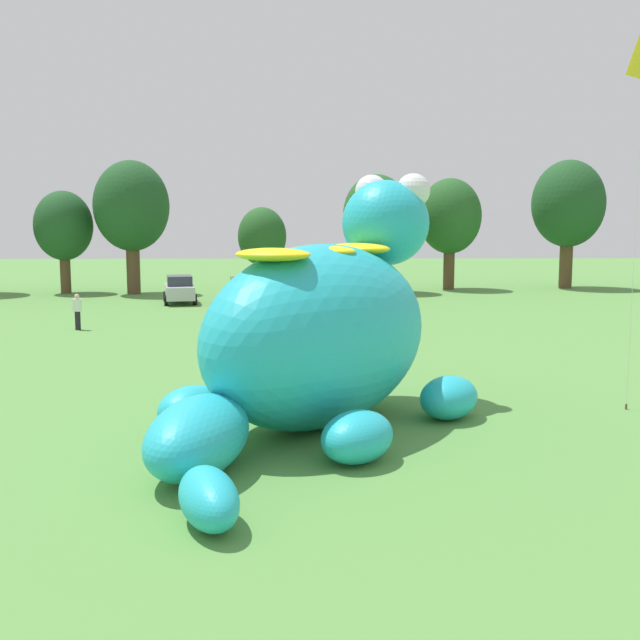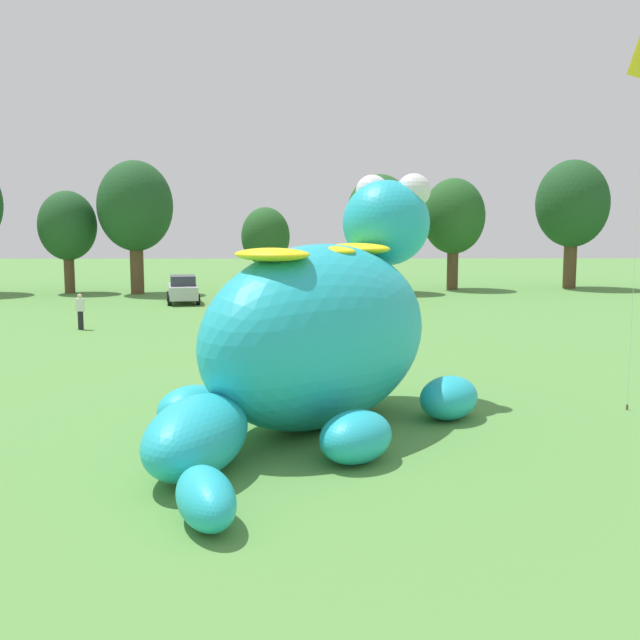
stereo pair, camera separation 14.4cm
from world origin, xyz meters
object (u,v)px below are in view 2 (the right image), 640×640
car_silver (183,289)px  car_orange (304,290)px  giant_inflatable_creature (321,332)px  car_white (368,291)px  spectator_mid_field (356,352)px  car_red (247,292)px  spectator_by_cars (80,312)px  spectator_near_inflatable (405,296)px

car_silver → car_orange: 7.55m
giant_inflatable_creature → car_white: (3.28, 27.46, -1.54)m
giant_inflatable_creature → spectator_mid_field: 6.34m
car_red → spectator_by_cars: car_red is taller
car_silver → giant_inflatable_creature: bearing=-74.2°
spectator_mid_field → car_silver: bearing=112.5°
car_silver → spectator_near_inflatable: (13.33, -4.05, -0.01)m
car_white → spectator_by_cars: car_white is taller
car_orange → spectator_near_inflatable: bearing=-32.7°
car_white → spectator_mid_field: (-2.02, -21.45, -0.01)m
giant_inflatable_creature → car_red: 27.55m
spectator_by_cars → car_orange: bearing=46.6°
car_silver → spectator_by_cars: (-3.01, -11.50, -0.01)m
giant_inflatable_creature → car_red: size_ratio=2.92×
car_silver → spectator_by_cars: 11.88m
car_white → spectator_by_cars: bearing=-144.7°
car_silver → spectator_by_cars: car_silver is taller
car_orange → spectator_by_cars: (-10.56, -11.16, -0.01)m
car_red → car_orange: (3.47, 1.21, 0.00)m
car_red → spectator_near_inflatable: bearing=-15.2°
car_red → spectator_mid_field: 21.85m
spectator_mid_field → spectator_by_cars: size_ratio=1.00×
car_white → spectator_near_inflatable: 3.36m
car_silver → spectator_mid_field: bearing=-67.5°
spectator_near_inflatable → spectator_mid_field: bearing=-101.9°
spectator_near_inflatable → car_silver: bearing=163.1°
car_silver → car_white: size_ratio=1.00×
car_red → spectator_mid_field: size_ratio=2.53×
giant_inflatable_creature → spectator_near_inflatable: giant_inflatable_creature is taller
car_silver → spectator_mid_field: 24.60m
spectator_near_inflatable → giant_inflatable_creature: bearing=-101.9°
car_orange → spectator_near_inflatable: (5.78, -3.71, -0.01)m
car_orange → spectator_by_cars: bearing=-133.4°
car_silver → spectator_by_cars: bearing=-104.7°
car_silver → spectator_mid_field: size_ratio=2.54×
car_white → spectator_mid_field: size_ratio=2.54×
car_white → spectator_near_inflatable: bearing=-55.4°
car_silver → car_orange: size_ratio=1.01×
spectator_by_cars → spectator_mid_field: bearing=-42.2°
car_orange → giant_inflatable_creature: bearing=-88.8°
spectator_by_cars → spectator_near_inflatable: bearing=24.5°
car_white → spectator_by_cars: 17.68m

